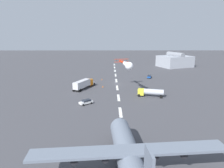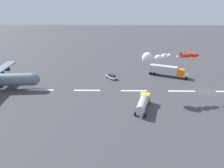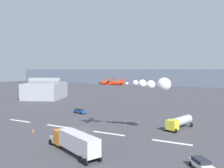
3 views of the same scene
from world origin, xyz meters
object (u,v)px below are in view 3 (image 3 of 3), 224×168
Objects in this scene: fuel_tanker_truck at (179,122)px; followme_car_yellow at (201,164)px; airport_staff_sedan at (80,111)px; stunt_biplane_red at (151,84)px; semi_truck_orange at (74,141)px; traffic_cone_near at (33,130)px; traffic_cone_far at (90,138)px.

fuel_tanker_truck reaches higher than followme_car_yellow.
fuel_tanker_truck is at bearing -10.10° from airport_staff_sedan.
stunt_biplane_red is 21.77m from followme_car_yellow.
stunt_biplane_red is 13.29m from fuel_tanker_truck.
traffic_cone_near is at bearing 157.72° from semi_truck_orange.
semi_truck_orange reaches higher than fuel_tanker_truck.
stunt_biplane_red reaches higher than followme_car_yellow.
traffic_cone_far is (-9.50, -9.63, -10.79)m from stunt_biplane_red.
stunt_biplane_red is 21.65× the size of traffic_cone_near.
fuel_tanker_truck is at bearing 33.23° from traffic_cone_near.
fuel_tanker_truck is 12.71× the size of traffic_cone_near.
traffic_cone_near is 1.00× the size of traffic_cone_far.
airport_staff_sedan is (-33.68, 6.00, -0.93)m from fuel_tanker_truck.
traffic_cone_near is (-28.82, -18.88, -1.37)m from fuel_tanker_truck.
semi_truck_orange reaches higher than airport_staff_sedan.
fuel_tanker_truck is (4.45, 8.25, -9.42)m from stunt_biplane_red.
stunt_biplane_red is at bearing 131.79° from followme_car_yellow.
stunt_biplane_red is 21.11m from semi_truck_orange.
traffic_cone_far is at bearing -127.95° from fuel_tanker_truck.
airport_staff_sedan is 30.98m from traffic_cone_far.
semi_truck_orange is 28.42m from fuel_tanker_truck.
followme_car_yellow is 6.11× the size of traffic_cone_near.
stunt_biplane_red is at bearing 67.28° from semi_truck_orange.
stunt_biplane_red reaches higher than traffic_cone_far.
semi_truck_orange is at bearing -114.57° from fuel_tanker_truck.
semi_truck_orange is 2.82× the size of airport_staff_sedan.
followme_car_yellow is at bearing -11.79° from traffic_cone_far.
traffic_cone_far is at bearing 3.84° from traffic_cone_near.
airport_staff_sedan is 6.48× the size of traffic_cone_near.
traffic_cone_near is 14.91m from traffic_cone_far.
stunt_biplane_red is 3.55× the size of followme_car_yellow.
semi_truck_orange is at bearing -55.53° from airport_staff_sedan.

